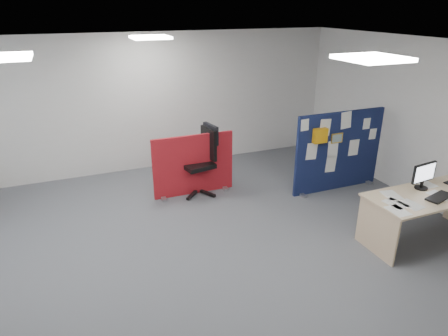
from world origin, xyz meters
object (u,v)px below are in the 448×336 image
object	(u,v)px
navy_divider	(338,151)
main_desk	(425,204)
office_chair	(203,155)
red_divider	(194,165)
monitor_main	(424,175)

from	to	relation	value
navy_divider	main_desk	world-z (taller)	navy_divider
main_desk	office_chair	size ratio (longest dim) A/B	1.50
navy_divider	office_chair	size ratio (longest dim) A/B	1.46
navy_divider	red_divider	xyz separation A→B (m)	(-2.46, 0.80, -0.20)
office_chair	main_desk	bearing A→B (deg)	-58.85
red_divider	office_chair	bearing A→B (deg)	10.26
monitor_main	office_chair	xyz separation A→B (m)	(-2.41, 2.55, -0.26)
navy_divider	main_desk	bearing A→B (deg)	-86.32
navy_divider	main_desk	distance (m)	1.88
main_desk	monitor_main	size ratio (longest dim) A/B	4.09
navy_divider	monitor_main	distance (m)	1.74
monitor_main	red_divider	world-z (taller)	monitor_main
main_desk	office_chair	bearing A→B (deg)	131.48
navy_divider	monitor_main	world-z (taller)	navy_divider
main_desk	monitor_main	xyz separation A→B (m)	(0.03, 0.15, 0.38)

